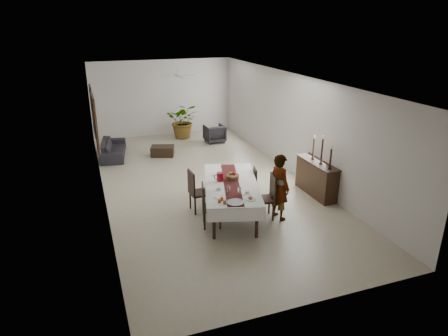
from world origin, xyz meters
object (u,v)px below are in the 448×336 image
at_px(dining_table_top, 231,185).
at_px(woman, 280,187).
at_px(red_pitcher, 220,177).
at_px(sideboard_body, 316,179).
at_px(sofa, 113,149).

bearing_deg(dining_table_top, woman, -15.28).
height_order(red_pitcher, sideboard_body, red_pitcher).
height_order(woman, sofa, woman).
bearing_deg(red_pitcher, dining_table_top, -47.31).
bearing_deg(sofa, woman, -142.69).
relative_size(red_pitcher, sideboard_body, 0.14).
bearing_deg(dining_table_top, red_pitcher, 149.04).
height_order(dining_table_top, woman, woman).
xyz_separation_m(sideboard_body, sofa, (-5.18, 5.46, -0.18)).
bearing_deg(dining_table_top, sofa, 129.35).
distance_m(red_pitcher, sideboard_body, 2.99).
distance_m(red_pitcher, sofa, 6.00).
height_order(woman, sideboard_body, woman).
xyz_separation_m(dining_table_top, red_pitcher, (-0.22, 0.24, 0.15)).
bearing_deg(woman, sofa, 14.31).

